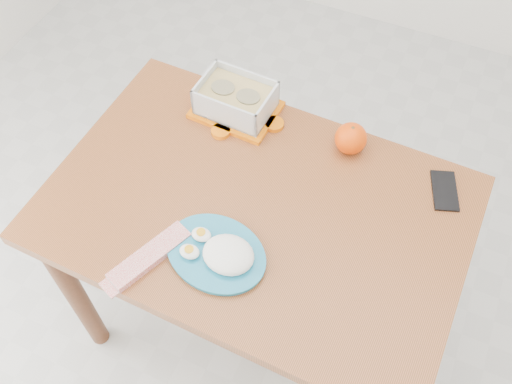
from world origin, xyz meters
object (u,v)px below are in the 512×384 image
at_px(dining_table, 256,229).
at_px(rice_plate, 220,253).
at_px(orange_fruit, 351,138).
at_px(food_container, 236,100).
at_px(smartphone, 445,191).

xyz_separation_m(dining_table, rice_plate, (-0.02, -0.17, 0.14)).
bearing_deg(rice_plate, orange_fruit, 78.38).
height_order(orange_fruit, rice_plate, orange_fruit).
xyz_separation_m(food_container, rice_plate, (0.17, -0.45, -0.03)).
xyz_separation_m(rice_plate, smartphone, (0.45, 0.41, -0.02)).
xyz_separation_m(orange_fruit, rice_plate, (-0.17, -0.45, -0.02)).
height_order(food_container, rice_plate, food_container).
relative_size(orange_fruit, rice_plate, 0.30).
distance_m(dining_table, orange_fruit, 0.35).
distance_m(dining_table, rice_plate, 0.22).
bearing_deg(rice_plate, smartphone, 52.27).
relative_size(food_container, rice_plate, 0.83).
relative_size(dining_table, smartphone, 8.67).
relative_size(dining_table, orange_fruit, 12.47).
bearing_deg(food_container, smartphone, -0.46).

